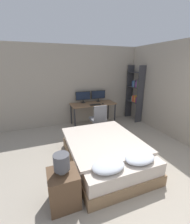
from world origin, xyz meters
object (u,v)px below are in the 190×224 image
at_px(keyboard, 95,105).
at_px(computer_mouse, 103,104).
at_px(monitor_left, 83,96).
at_px(bed, 105,152).
at_px(desk, 93,106).
at_px(office_chair, 98,122).
at_px(bedside_lamp, 62,162).
at_px(bookshelf, 136,91).
at_px(nightstand, 64,188).
at_px(monitor_right, 98,95).

xyz_separation_m(keyboard, computer_mouse, (0.28, 0.00, 0.01)).
relative_size(monitor_left, keyboard, 1.42).
bearing_deg(keyboard, bed, -105.16).
relative_size(bed, desk, 1.32).
height_order(computer_mouse, office_chair, office_chair).
height_order(bedside_lamp, computer_mouse, bedside_lamp).
distance_m(monitor_left, bookshelf, 1.98).
bearing_deg(computer_mouse, bookshelf, 2.82).
distance_m(bedside_lamp, computer_mouse, 3.27).
relative_size(bed, computer_mouse, 29.57).
height_order(keyboard, computer_mouse, computer_mouse).
bearing_deg(bed, keyboard, 74.84).
xyz_separation_m(bedside_lamp, bookshelf, (3.21, 2.77, 0.36)).
bearing_deg(monitor_left, office_chair, -80.39).
relative_size(bed, bedside_lamp, 6.78).
xyz_separation_m(monitor_left, computer_mouse, (0.57, -0.44, -0.22)).
relative_size(bedside_lamp, monitor_left, 0.57).
distance_m(bed, nightstand, 1.24).
xyz_separation_m(monitor_left, bookshelf, (1.94, -0.38, 0.12)).
bearing_deg(bed, bedside_lamp, -145.09).
relative_size(keyboard, computer_mouse, 5.38).
bearing_deg(desk, monitor_right, 37.44).
bearing_deg(keyboard, nightstand, -119.95).
xyz_separation_m(desk, monitor_right, (0.29, 0.22, 0.32)).
bearing_deg(monitor_left, bookshelf, -10.98).
bearing_deg(monitor_left, bedside_lamp, -111.91).
height_order(bed, keyboard, keyboard).
distance_m(nightstand, computer_mouse, 3.31).
bearing_deg(monitor_right, bedside_lamp, -120.44).
bearing_deg(nightstand, bedside_lamp, 90.00).
bearing_deg(desk, office_chair, -98.54).
distance_m(desk, office_chair, 0.86).
bearing_deg(monitor_right, bookshelf, -15.51).
height_order(desk, office_chair, office_chair).
height_order(nightstand, bedside_lamp, bedside_lamp).
height_order(nightstand, office_chair, office_chair).
bearing_deg(keyboard, office_chair, -101.72).
bearing_deg(bed, computer_mouse, 67.68).
relative_size(desk, monitor_right, 2.93).
distance_m(monitor_left, monitor_right, 0.58).
relative_size(bedside_lamp, computer_mouse, 4.36).
height_order(computer_mouse, bookshelf, bookshelf).
xyz_separation_m(keyboard, bookshelf, (1.65, 0.07, 0.34)).
height_order(office_chair, bookshelf, bookshelf).
distance_m(nightstand, bookshelf, 4.32).
bearing_deg(computer_mouse, office_chair, -124.65).
bearing_deg(office_chair, keyboard, 78.28).
distance_m(desk, monitor_left, 0.49).
relative_size(nightstand, monitor_left, 1.07).
height_order(monitor_right, bookshelf, bookshelf).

